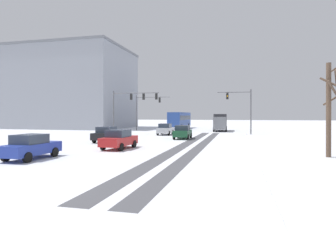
{
  "coord_description": "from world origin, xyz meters",
  "views": [
    {
      "loc": [
        8.24,
        -9.6,
        2.89
      ],
      "look_at": [
        0.0,
        23.98,
        2.8
      ],
      "focal_mm": 30.55,
      "sensor_mm": 36.0,
      "label": 1
    }
  ],
  "objects_px": {
    "car_black_third": "(107,134)",
    "car_red_fourth": "(119,139)",
    "car_dark_green_second": "(183,132)",
    "office_building_far_left_block": "(70,89)",
    "bus_oncoming": "(180,119)",
    "box_truck_delivery": "(220,122)",
    "bare_tree_sidewalk_near": "(330,106)",
    "traffic_signal_near_left": "(131,102)",
    "traffic_signal_near_right": "(242,105)",
    "traffic_signal_far_left": "(146,106)",
    "car_blue_fifth": "(31,147)",
    "car_silver_lead": "(165,129)"
  },
  "relations": [
    {
      "from": "car_dark_green_second",
      "to": "office_building_far_left_block",
      "type": "height_order",
      "value": "office_building_far_left_block"
    },
    {
      "from": "car_dark_green_second",
      "to": "box_truck_delivery",
      "type": "distance_m",
      "value": 18.02
    },
    {
      "from": "traffic_signal_far_left",
      "to": "car_silver_lead",
      "type": "distance_m",
      "value": 12.44
    },
    {
      "from": "traffic_signal_far_left",
      "to": "office_building_far_left_block",
      "type": "xyz_separation_m",
      "value": [
        -20.11,
        7.09,
        4.26
      ]
    },
    {
      "from": "traffic_signal_near_left",
      "to": "bus_oncoming",
      "type": "bearing_deg",
      "value": 79.67
    },
    {
      "from": "car_black_third",
      "to": "car_red_fourth",
      "type": "bearing_deg",
      "value": -55.33
    },
    {
      "from": "traffic_signal_near_right",
      "to": "traffic_signal_near_left",
      "type": "bearing_deg",
      "value": -173.29
    },
    {
      "from": "traffic_signal_near_right",
      "to": "box_truck_delivery",
      "type": "bearing_deg",
      "value": 110.45
    },
    {
      "from": "traffic_signal_near_right",
      "to": "car_blue_fifth",
      "type": "distance_m",
      "value": 29.43
    },
    {
      "from": "car_dark_green_second",
      "to": "car_red_fourth",
      "type": "xyz_separation_m",
      "value": [
        -3.33,
        -11.26,
        0.0
      ]
    },
    {
      "from": "car_dark_green_second",
      "to": "car_black_third",
      "type": "height_order",
      "value": "same"
    },
    {
      "from": "traffic_signal_far_left",
      "to": "office_building_far_left_block",
      "type": "height_order",
      "value": "office_building_far_left_block"
    },
    {
      "from": "traffic_signal_near_left",
      "to": "bus_oncoming",
      "type": "height_order",
      "value": "traffic_signal_near_left"
    },
    {
      "from": "traffic_signal_far_left",
      "to": "bus_oncoming",
      "type": "xyz_separation_m",
      "value": [
        4.55,
        9.05,
        -2.46
      ]
    },
    {
      "from": "box_truck_delivery",
      "to": "car_dark_green_second",
      "type": "bearing_deg",
      "value": -100.88
    },
    {
      "from": "car_red_fourth",
      "to": "car_black_third",
      "type": "bearing_deg",
      "value": 124.67
    },
    {
      "from": "traffic_signal_near_right",
      "to": "car_black_third",
      "type": "distance_m",
      "value": 20.08
    },
    {
      "from": "traffic_signal_far_left",
      "to": "traffic_signal_near_left",
      "type": "bearing_deg",
      "value": -83.84
    },
    {
      "from": "car_black_third",
      "to": "bare_tree_sidewalk_near",
      "type": "bearing_deg",
      "value": -18.08
    },
    {
      "from": "car_dark_green_second",
      "to": "bare_tree_sidewalk_near",
      "type": "bearing_deg",
      "value": -44.34
    },
    {
      "from": "traffic_signal_near_right",
      "to": "traffic_signal_near_left",
      "type": "relative_size",
      "value": 0.91
    },
    {
      "from": "traffic_signal_near_left",
      "to": "bare_tree_sidewalk_near",
      "type": "distance_m",
      "value": 28.31
    },
    {
      "from": "car_silver_lead",
      "to": "bare_tree_sidewalk_near",
      "type": "height_order",
      "value": "bare_tree_sidewalk_near"
    },
    {
      "from": "car_dark_green_second",
      "to": "bus_oncoming",
      "type": "bearing_deg",
      "value": 102.22
    },
    {
      "from": "car_black_third",
      "to": "box_truck_delivery",
      "type": "distance_m",
      "value": 25.77
    },
    {
      "from": "traffic_signal_far_left",
      "to": "car_black_third",
      "type": "height_order",
      "value": "traffic_signal_far_left"
    },
    {
      "from": "traffic_signal_far_left",
      "to": "box_truck_delivery",
      "type": "bearing_deg",
      "value": 6.57
    },
    {
      "from": "car_black_third",
      "to": "car_red_fourth",
      "type": "xyz_separation_m",
      "value": [
        3.74,
        -5.41,
        0.0
      ]
    },
    {
      "from": "traffic_signal_near_right",
      "to": "office_building_far_left_block",
      "type": "relative_size",
      "value": 0.25
    },
    {
      "from": "traffic_signal_near_left",
      "to": "office_building_far_left_block",
      "type": "xyz_separation_m",
      "value": [
        -21.19,
        17.06,
        3.88
      ]
    },
    {
      "from": "car_silver_lead",
      "to": "box_truck_delivery",
      "type": "relative_size",
      "value": 0.56
    },
    {
      "from": "traffic_signal_near_right",
      "to": "car_black_third",
      "type": "xyz_separation_m",
      "value": [
        -14.07,
        -13.88,
        -3.53
      ]
    },
    {
      "from": "traffic_signal_near_left",
      "to": "car_blue_fifth",
      "type": "height_order",
      "value": "traffic_signal_near_left"
    },
    {
      "from": "car_red_fourth",
      "to": "bus_oncoming",
      "type": "xyz_separation_m",
      "value": [
        -2.13,
        36.45,
        1.18
      ]
    },
    {
      "from": "car_black_third",
      "to": "bus_oncoming",
      "type": "bearing_deg",
      "value": 87.02
    },
    {
      "from": "car_red_fourth",
      "to": "bus_oncoming",
      "type": "distance_m",
      "value": 36.53
    },
    {
      "from": "traffic_signal_near_left",
      "to": "box_truck_delivery",
      "type": "bearing_deg",
      "value": 43.07
    },
    {
      "from": "box_truck_delivery",
      "to": "bare_tree_sidewalk_near",
      "type": "xyz_separation_m",
      "value": [
        9.14,
        -29.93,
        1.87
      ]
    },
    {
      "from": "car_black_third",
      "to": "box_truck_delivery",
      "type": "bearing_deg",
      "value": 66.01
    },
    {
      "from": "box_truck_delivery",
      "to": "car_red_fourth",
      "type": "bearing_deg",
      "value": -103.09
    },
    {
      "from": "traffic_signal_near_left",
      "to": "box_truck_delivery",
      "type": "height_order",
      "value": "traffic_signal_near_left"
    },
    {
      "from": "traffic_signal_near_left",
      "to": "bare_tree_sidewalk_near",
      "type": "xyz_separation_m",
      "value": [
        21.46,
        -18.41,
        -1.32
      ]
    },
    {
      "from": "car_red_fourth",
      "to": "bare_tree_sidewalk_near",
      "type": "height_order",
      "value": "bare_tree_sidewalk_near"
    },
    {
      "from": "car_blue_fifth",
      "to": "box_truck_delivery",
      "type": "bearing_deg",
      "value": 74.2
    },
    {
      "from": "traffic_signal_near_right",
      "to": "car_dark_green_second",
      "type": "relative_size",
      "value": 1.57
    },
    {
      "from": "car_blue_fifth",
      "to": "bare_tree_sidewalk_near",
      "type": "height_order",
      "value": "bare_tree_sidewalk_near"
    },
    {
      "from": "box_truck_delivery",
      "to": "car_silver_lead",
      "type": "bearing_deg",
      "value": -121.39
    },
    {
      "from": "traffic_signal_near_left",
      "to": "car_black_third",
      "type": "distance_m",
      "value": 12.79
    },
    {
      "from": "car_red_fourth",
      "to": "bus_oncoming",
      "type": "bearing_deg",
      "value": 93.34
    },
    {
      "from": "traffic_signal_near_left",
      "to": "car_dark_green_second",
      "type": "distance_m",
      "value": 11.56
    }
  ]
}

